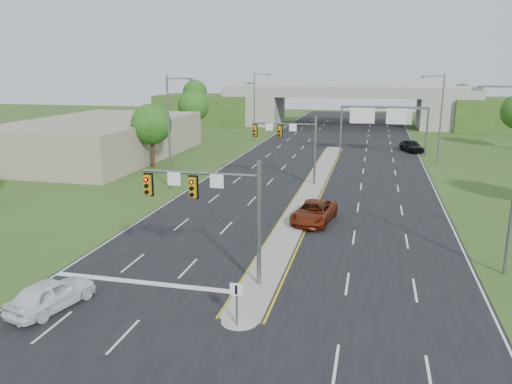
{
  "coord_description": "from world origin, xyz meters",
  "views": [
    {
      "loc": [
        5.68,
        -24.61,
        11.66
      ],
      "look_at": [
        -2.34,
        9.17,
        3.0
      ],
      "focal_mm": 35.0,
      "sensor_mm": 36.0,
      "label": 1
    }
  ],
  "objects_px": {
    "car_white": "(51,294)",
    "overpass": "(347,109)",
    "keep_right_sign": "(237,297)",
    "signal_mast_near": "(217,201)",
    "car_far_a": "(314,212)",
    "signal_mast_far": "(293,139)",
    "sign_gantry": "(383,117)",
    "car_far_c": "(412,146)"
  },
  "relations": [
    {
      "from": "car_far_c",
      "to": "keep_right_sign",
      "type": "bearing_deg",
      "value": -122.66
    },
    {
      "from": "car_far_a",
      "to": "overpass",
      "type": "bearing_deg",
      "value": 99.15
    },
    {
      "from": "overpass",
      "to": "car_white",
      "type": "bearing_deg",
      "value": -96.32
    },
    {
      "from": "signal_mast_far",
      "to": "car_white",
      "type": "height_order",
      "value": "signal_mast_far"
    },
    {
      "from": "overpass",
      "to": "car_far_c",
      "type": "xyz_separation_m",
      "value": [
        11.0,
        -30.74,
        -2.7
      ]
    },
    {
      "from": "keep_right_sign",
      "to": "overpass",
      "type": "relative_size",
      "value": 0.03
    },
    {
      "from": "signal_mast_near",
      "to": "overpass",
      "type": "relative_size",
      "value": 0.09
    },
    {
      "from": "signal_mast_far",
      "to": "keep_right_sign",
      "type": "bearing_deg",
      "value": -85.61
    },
    {
      "from": "overpass",
      "to": "car_far_a",
      "type": "bearing_deg",
      "value": -88.73
    },
    {
      "from": "overpass",
      "to": "car_far_a",
      "type": "relative_size",
      "value": 13.86
    },
    {
      "from": "signal_mast_near",
      "to": "car_white",
      "type": "relative_size",
      "value": 1.51
    },
    {
      "from": "car_white",
      "to": "overpass",
      "type": "bearing_deg",
      "value": -82.12
    },
    {
      "from": "signal_mast_far",
      "to": "car_far_c",
      "type": "distance_m",
      "value": 27.98
    },
    {
      "from": "keep_right_sign",
      "to": "sign_gantry",
      "type": "distance_m",
      "value": 50.04
    },
    {
      "from": "signal_mast_near",
      "to": "sign_gantry",
      "type": "relative_size",
      "value": 0.6
    },
    {
      "from": "sign_gantry",
      "to": "car_far_a",
      "type": "relative_size",
      "value": 2.01
    },
    {
      "from": "sign_gantry",
      "to": "car_far_a",
      "type": "xyz_separation_m",
      "value": [
        -5.18,
        -32.5,
        -4.42
      ]
    },
    {
      "from": "sign_gantry",
      "to": "signal_mast_near",
      "type": "bearing_deg",
      "value": -101.25
    },
    {
      "from": "signal_mast_far",
      "to": "car_far_c",
      "type": "bearing_deg",
      "value": 61.41
    },
    {
      "from": "signal_mast_near",
      "to": "car_far_a",
      "type": "height_order",
      "value": "signal_mast_near"
    },
    {
      "from": "signal_mast_far",
      "to": "car_far_a",
      "type": "relative_size",
      "value": 1.21
    },
    {
      "from": "signal_mast_far",
      "to": "signal_mast_near",
      "type": "bearing_deg",
      "value": -90.0
    },
    {
      "from": "signal_mast_near",
      "to": "car_white",
      "type": "height_order",
      "value": "signal_mast_near"
    },
    {
      "from": "sign_gantry",
      "to": "keep_right_sign",
      "type": "bearing_deg",
      "value": -97.7
    },
    {
      "from": "signal_mast_near",
      "to": "sign_gantry",
      "type": "bearing_deg",
      "value": 78.75
    },
    {
      "from": "signal_mast_far",
      "to": "overpass",
      "type": "bearing_deg",
      "value": 87.65
    },
    {
      "from": "car_far_a",
      "to": "signal_mast_far",
      "type": "bearing_deg",
      "value": 114.63
    },
    {
      "from": "keep_right_sign",
      "to": "car_far_c",
      "type": "height_order",
      "value": "keep_right_sign"
    },
    {
      "from": "signal_mast_near",
      "to": "overpass",
      "type": "bearing_deg",
      "value": 88.38
    },
    {
      "from": "keep_right_sign",
      "to": "car_white",
      "type": "distance_m",
      "value": 9.44
    },
    {
      "from": "signal_mast_far",
      "to": "sign_gantry",
      "type": "distance_m",
      "value": 21.91
    },
    {
      "from": "signal_mast_far",
      "to": "keep_right_sign",
      "type": "height_order",
      "value": "signal_mast_far"
    },
    {
      "from": "overpass",
      "to": "car_white",
      "type": "distance_m",
      "value": 85.46
    },
    {
      "from": "signal_mast_far",
      "to": "car_white",
      "type": "relative_size",
      "value": 1.51
    },
    {
      "from": "car_far_c",
      "to": "signal_mast_near",
      "type": "bearing_deg",
      "value": -126.15
    },
    {
      "from": "signal_mast_near",
      "to": "car_white",
      "type": "distance_m",
      "value": 9.47
    },
    {
      "from": "keep_right_sign",
      "to": "car_far_a",
      "type": "xyz_separation_m",
      "value": [
        1.5,
        16.95,
        -0.69
      ]
    },
    {
      "from": "signal_mast_far",
      "to": "car_far_c",
      "type": "xyz_separation_m",
      "value": [
        13.26,
        24.33,
        -3.87
      ]
    },
    {
      "from": "signal_mast_near",
      "to": "car_white",
      "type": "bearing_deg",
      "value": -146.0
    },
    {
      "from": "keep_right_sign",
      "to": "signal_mast_near",
      "type": "bearing_deg",
      "value": 116.94
    },
    {
      "from": "car_white",
      "to": "keep_right_sign",
      "type": "bearing_deg",
      "value": -163.56
    },
    {
      "from": "signal_mast_near",
      "to": "car_white",
      "type": "xyz_separation_m",
      "value": [
        -7.14,
        -4.82,
        -3.92
      ]
    }
  ]
}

